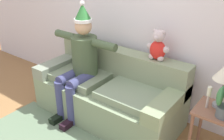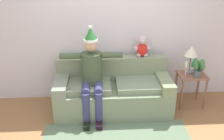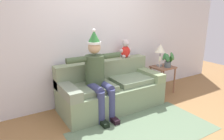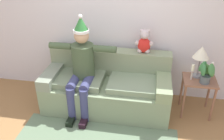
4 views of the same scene
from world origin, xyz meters
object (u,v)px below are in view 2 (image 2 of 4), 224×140
at_px(couch, 113,91).
at_px(candle_tall, 186,67).
at_px(potted_plant, 198,67).
at_px(candle_short, 200,64).
at_px(person_seated, 92,72).
at_px(table_lamp, 191,52).
at_px(teddy_bear, 142,47).
at_px(side_table, 191,80).

distance_m(couch, candle_tall, 1.34).
distance_m(potted_plant, candle_short, 0.16).
distance_m(person_seated, table_lamp, 1.76).
bearing_deg(candle_tall, candle_short, 12.51).
xyz_separation_m(table_lamp, candle_tall, (-0.10, -0.10, -0.22)).
bearing_deg(potted_plant, teddy_bear, 160.39).
height_order(person_seated, side_table, person_seated).
bearing_deg(person_seated, table_lamp, 9.02).
distance_m(teddy_bear, potted_plant, 1.01).
bearing_deg(side_table, person_seated, -173.75).
xyz_separation_m(side_table, potted_plant, (0.05, -0.09, 0.29)).
bearing_deg(candle_short, person_seated, -173.00).
distance_m(side_table, table_lamp, 0.51).
xyz_separation_m(side_table, candle_tall, (-0.14, -0.02, 0.28)).
bearing_deg(table_lamp, side_table, -66.10).
bearing_deg(potted_plant, side_table, 118.60).
relative_size(potted_plant, candle_short, 1.29).
xyz_separation_m(couch, person_seated, (-0.36, -0.17, 0.44)).
bearing_deg(teddy_bear, table_lamp, -10.67).
height_order(person_seated, table_lamp, person_seated).
distance_m(table_lamp, potted_plant, 0.28).
bearing_deg(couch, teddy_bear, 26.40).
distance_m(potted_plant, candle_tall, 0.20).
height_order(teddy_bear, candle_short, teddy_bear).
bearing_deg(person_seated, potted_plant, 3.28).
bearing_deg(teddy_bear, person_seated, -154.20).
height_order(couch, table_lamp, table_lamp).
relative_size(side_table, candle_short, 2.23).
distance_m(couch, table_lamp, 1.52).
bearing_deg(side_table, couch, -178.91).
bearing_deg(person_seated, teddy_bear, 25.80).
bearing_deg(person_seated, side_table, 6.25).
distance_m(person_seated, teddy_bear, 1.03).
distance_m(side_table, potted_plant, 0.31).
height_order(person_seated, candle_tall, person_seated).
relative_size(couch, table_lamp, 3.96).
bearing_deg(couch, person_seated, -155.10).
height_order(table_lamp, candle_short, table_lamp).
distance_m(teddy_bear, candle_short, 1.06).
distance_m(teddy_bear, table_lamp, 0.85).
xyz_separation_m(person_seated, candle_short, (1.90, 0.23, 0.01)).
relative_size(potted_plant, candle_tall, 1.44).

